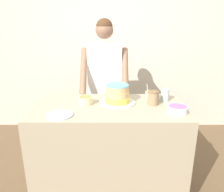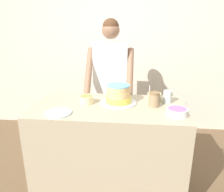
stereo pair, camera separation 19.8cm
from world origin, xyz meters
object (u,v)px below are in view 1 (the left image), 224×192
(person_baker, at_px, (104,77))
(frosting_bowl_orange, at_px, (151,95))
(frosting_bowl_purple, at_px, (177,109))
(stoneware_jar, at_px, (153,98))
(cake, at_px, (117,95))
(drinking_glass, at_px, (164,95))
(ceramic_plate, at_px, (59,115))
(frosting_bowl_olive, at_px, (85,100))

(person_baker, bearing_deg, frosting_bowl_orange, -46.15)
(frosting_bowl_purple, height_order, stoneware_jar, frosting_bowl_purple)
(frosting_bowl_orange, bearing_deg, cake, -164.58)
(person_baker, height_order, stoneware_jar, person_baker)
(drinking_glass, bearing_deg, stoneware_jar, -141.03)
(frosting_bowl_purple, xyz_separation_m, stoneware_jar, (-0.18, 0.19, 0.03))
(ceramic_plate, bearing_deg, frosting_bowl_purple, 4.20)
(person_baker, relative_size, frosting_bowl_orange, 10.94)
(drinking_glass, relative_size, stoneware_jar, 0.90)
(cake, distance_m, frosting_bowl_purple, 0.57)
(frosting_bowl_olive, xyz_separation_m, frosting_bowl_orange, (0.66, 0.14, 0.00))
(person_baker, relative_size, cake, 4.90)
(frosting_bowl_purple, bearing_deg, stoneware_jar, 132.73)
(frosting_bowl_orange, xyz_separation_m, drinking_glass, (0.12, -0.04, 0.02))
(drinking_glass, bearing_deg, person_baker, 138.23)
(frosting_bowl_olive, height_order, frosting_bowl_orange, frosting_bowl_orange)
(frosting_bowl_purple, bearing_deg, drinking_glass, 97.85)
(frosting_bowl_orange, distance_m, stoneware_jar, 0.15)
(cake, relative_size, frosting_bowl_olive, 2.61)
(drinking_glass, height_order, ceramic_plate, drinking_glass)
(cake, bearing_deg, drinking_glass, 7.26)
(ceramic_plate, bearing_deg, drinking_glass, 21.29)
(drinking_glass, distance_m, ceramic_plate, 1.04)
(person_baker, xyz_separation_m, ceramic_plate, (-0.35, -0.92, -0.11))
(frosting_bowl_olive, distance_m, ceramic_plate, 0.34)
(person_baker, height_order, frosting_bowl_purple, person_baker)
(person_baker, xyz_separation_m, frosting_bowl_olive, (-0.17, -0.65, -0.07))
(cake, xyz_separation_m, frosting_bowl_orange, (0.35, 0.10, -0.04))
(ceramic_plate, bearing_deg, frosting_bowl_orange, 26.07)
(person_baker, bearing_deg, ceramic_plate, -110.92)
(person_baker, relative_size, drinking_glass, 14.20)
(drinking_glass, bearing_deg, ceramic_plate, -158.71)
(cake, bearing_deg, stoneware_jar, -8.46)
(frosting_bowl_orange, bearing_deg, drinking_glass, -16.64)
(frosting_bowl_olive, xyz_separation_m, drinking_glass, (0.78, 0.10, 0.02))
(stoneware_jar, bearing_deg, frosting_bowl_olive, 179.15)
(drinking_glass, bearing_deg, frosting_bowl_orange, 163.36)
(ceramic_plate, distance_m, stoneware_jar, 0.87)
(frosting_bowl_purple, relative_size, drinking_glass, 1.48)
(stoneware_jar, bearing_deg, frosting_bowl_orange, 84.52)
(cake, xyz_separation_m, frosting_bowl_olive, (-0.31, -0.04, -0.04))
(cake, height_order, frosting_bowl_olive, cake)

